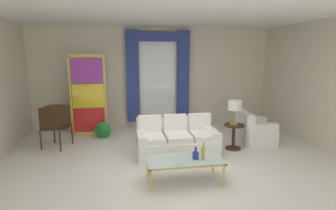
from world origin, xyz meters
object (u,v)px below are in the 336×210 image
(couch_white_long, at_px, (176,140))
(coffee_table, at_px, (185,161))
(stained_glass_divider, at_px, (88,98))
(bottle_crystal_tall, at_px, (196,155))
(bottle_blue_decanter, at_px, (203,152))
(armchair_white, at_px, (254,132))
(peacock_figurine, at_px, (102,131))
(round_side_table, at_px, (234,134))
(table_lamp_brass, at_px, (235,106))
(vintage_tv, at_px, (55,118))

(couch_white_long, distance_m, coffee_table, 1.34)
(stained_glass_divider, bearing_deg, bottle_crystal_tall, -55.15)
(bottle_blue_decanter, height_order, armchair_white, armchair_white)
(bottle_crystal_tall, distance_m, peacock_figurine, 3.25)
(coffee_table, relative_size, stained_glass_divider, 0.60)
(bottle_blue_decanter, relative_size, round_side_table, 0.53)
(table_lamp_brass, bearing_deg, vintage_tv, 168.34)
(vintage_tv, relative_size, round_side_table, 2.26)
(bottle_crystal_tall, relative_size, round_side_table, 0.36)
(coffee_table, relative_size, bottle_blue_decanter, 4.19)
(bottle_blue_decanter, bearing_deg, coffee_table, 168.82)
(vintage_tv, distance_m, round_side_table, 4.24)
(round_side_table, bearing_deg, armchair_white, 26.36)
(coffee_table, relative_size, peacock_figurine, 2.21)
(coffee_table, bearing_deg, vintage_tv, 139.66)
(armchair_white, bearing_deg, table_lamp_brass, -153.64)
(bottle_blue_decanter, bearing_deg, stained_glass_divider, 125.95)
(couch_white_long, distance_m, stained_glass_divider, 2.81)
(round_side_table, bearing_deg, stained_glass_divider, 154.05)
(bottle_blue_decanter, relative_size, bottle_crystal_tall, 1.48)
(couch_white_long, bearing_deg, table_lamp_brass, 1.97)
(couch_white_long, bearing_deg, bottle_blue_decanter, -82.19)
(coffee_table, bearing_deg, table_lamp_brass, 42.43)
(bottle_crystal_tall, bearing_deg, round_side_table, 46.72)
(peacock_figurine, bearing_deg, couch_white_long, -38.29)
(bottle_blue_decanter, xyz_separation_m, armchair_white, (1.88, 1.78, -0.25))
(coffee_table, xyz_separation_m, round_side_table, (1.51, 1.38, -0.02))
(vintage_tv, bearing_deg, coffee_table, -40.34)
(stained_glass_divider, bearing_deg, peacock_figurine, -46.31)
(vintage_tv, xyz_separation_m, stained_glass_divider, (0.68, 0.83, 0.33))
(stained_glass_divider, xyz_separation_m, peacock_figurine, (0.36, -0.38, -0.84))
(vintage_tv, bearing_deg, table_lamp_brass, -11.66)
(armchair_white, bearing_deg, coffee_table, -141.95)
(bottle_blue_decanter, distance_m, table_lamp_brass, 1.93)
(bottle_blue_decanter, bearing_deg, table_lamp_brass, 50.38)
(couch_white_long, xyz_separation_m, table_lamp_brass, (1.38, 0.05, 0.72))
(coffee_table, xyz_separation_m, bottle_crystal_tall, (0.19, -0.02, 0.11))
(table_lamp_brass, bearing_deg, coffee_table, -137.57)
(bottle_blue_decanter, height_order, vintage_tv, vintage_tv)
(vintage_tv, height_order, armchair_white, vintage_tv)
(vintage_tv, xyz_separation_m, armchair_white, (4.83, -0.51, -0.44))
(stained_glass_divider, height_order, round_side_table, stained_glass_divider)
(coffee_table, relative_size, round_side_table, 2.23)
(armchair_white, distance_m, table_lamp_brass, 1.07)
(armchair_white, bearing_deg, couch_white_long, -169.37)
(couch_white_long, height_order, bottle_blue_decanter, couch_white_long)
(coffee_table, bearing_deg, armchair_white, 38.05)
(coffee_table, height_order, vintage_tv, vintage_tv)
(coffee_table, bearing_deg, bottle_crystal_tall, -5.27)
(couch_white_long, xyz_separation_m, coffee_table, (-0.12, -1.33, 0.07))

